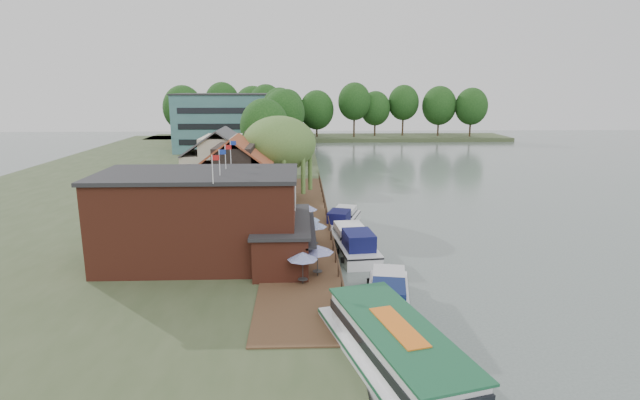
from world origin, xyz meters
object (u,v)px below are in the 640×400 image
object	(u,v)px
umbrella_3	(314,234)
cottage_b	(222,163)
umbrella_1	(317,261)
umbrella_4	(308,227)
hotel_block	(236,122)
umbrella_2	(301,247)
cruiser_1	(354,240)
tour_boat	(404,364)
cottage_a	(236,176)
willow	(280,160)
pub	(225,217)
cottage_c	(259,153)
umbrella_5	(307,216)
cruiser_2	(342,217)
cruiser_0	(388,291)
swan	(405,319)
umbrella_0	(303,268)

from	to	relation	value
umbrella_3	cottage_b	bearing A→B (deg)	116.79
umbrella_1	umbrella_4	world-z (taller)	same
hotel_block	umbrella_2	distance (m)	72.97
cruiser_1	tour_boat	bearing A→B (deg)	-95.78
cottage_a	willow	size ratio (longest dim) A/B	0.82
umbrella_1	tour_boat	xyz separation A→B (m)	(3.74, -13.01, -0.63)
pub	cottage_c	distance (m)	34.01
cottage_b	umbrella_5	size ratio (longest dim) A/B	4.04
hotel_block	cruiser_2	world-z (taller)	hotel_block
cottage_b	cruiser_0	size ratio (longest dim) A/B	0.99
umbrella_2	umbrella_5	xyz separation A→B (m)	(0.60, 9.54, 0.00)
umbrella_2	umbrella_5	world-z (taller)	same
cruiser_2	pub	bearing A→B (deg)	-111.70
pub	tour_boat	bearing A→B (deg)	-56.98
umbrella_4	cruiser_2	distance (m)	8.88
cottage_b	tour_boat	distance (m)	44.51
cottage_a	umbrella_4	xyz separation A→B (m)	(7.60, -9.90, -2.96)
cruiser_2	swan	world-z (taller)	cruiser_2
cruiser_2	swan	bearing A→B (deg)	-67.39
umbrella_4	cruiser_1	size ratio (longest dim) A/B	0.22
umbrella_5	tour_boat	bearing A→B (deg)	-80.52
pub	hotel_block	size ratio (longest dim) A/B	0.79
cottage_b	umbrella_2	world-z (taller)	cottage_b
willow	cruiser_1	bearing A→B (deg)	-65.34
pub	umbrella_1	size ratio (longest dim) A/B	8.35
umbrella_4	tour_boat	size ratio (longest dim) A/B	0.16
cruiser_1	willow	bearing A→B (deg)	108.28
cruiser_2	hotel_block	bearing A→B (deg)	124.49
umbrella_0	umbrella_5	world-z (taller)	same
pub	umbrella_5	world-z (taller)	pub
umbrella_4	umbrella_5	bearing A→B (deg)	90.09
tour_boat	swan	xyz separation A→B (m)	(1.72, 7.65, -1.44)
hotel_block	willow	bearing A→B (deg)	-77.29
cottage_a	cruiser_2	xyz separation A→B (m)	(11.40, -1.96, -4.16)
umbrella_0	cruiser_1	xyz separation A→B (m)	(4.60, 9.64, -0.99)
hotel_block	cruiser_1	size ratio (longest dim) A/B	2.40
umbrella_0	umbrella_4	xyz separation A→B (m)	(0.51, 10.39, 0.00)
hotel_block	cottage_b	distance (m)	46.21
umbrella_0	cruiser_0	size ratio (longest dim) A/B	0.24
umbrella_3	umbrella_1	bearing A→B (deg)	-89.69
pub	cruiser_1	world-z (taller)	pub
cottage_b	umbrella_5	world-z (taller)	cottage_b
umbrella_3	umbrella_5	size ratio (longest dim) A/B	1.00
umbrella_1	cruiser_0	xyz separation A→B (m)	(4.71, -3.14, -1.12)
umbrella_1	swan	world-z (taller)	umbrella_1
umbrella_0	umbrella_4	size ratio (longest dim) A/B	1.00
umbrella_2	umbrella_3	distance (m)	3.59
cruiser_0	swan	bearing A→B (deg)	-61.57
cottage_b	cruiser_0	xyz separation A→B (m)	(15.89, -31.92, -4.08)
umbrella_2	cruiser_1	bearing A→B (deg)	45.69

